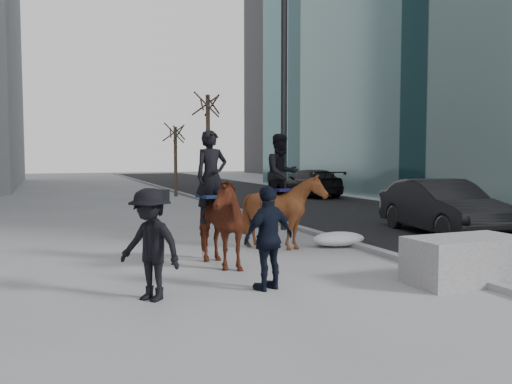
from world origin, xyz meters
name	(u,v)px	position (x,y,z in m)	size (l,w,h in m)	color
ground	(279,276)	(0.00, 0.00, 0.00)	(120.00, 120.00, 0.00)	gray
road	(339,210)	(7.00, 10.00, 0.01)	(8.00, 90.00, 0.01)	black
curb	(247,213)	(3.00, 10.00, 0.06)	(0.25, 90.00, 0.12)	gray
planter	(464,260)	(2.84, -1.69, 0.41)	(2.06, 1.03, 0.82)	#98999B
car_near	(442,207)	(6.41, 3.17, 0.78)	(1.65, 4.75, 1.56)	black
car_far	(310,183)	(9.24, 17.12, 0.73)	(2.04, 5.02, 1.46)	black
tree_near	(208,145)	(2.40, 13.21, 2.67)	(1.20, 1.20, 5.33)	#35261F
tree_far	(176,158)	(2.40, 19.59, 2.09)	(1.20, 1.20, 4.17)	#3A2E22
mounted_left	(213,216)	(-0.89, 1.29, 1.03)	(1.30, 2.27, 2.77)	#491A0E
mounted_right	(283,203)	(1.24, 2.61, 1.11)	(1.74, 1.88, 2.77)	#49230E
feeder	(269,238)	(-0.57, -0.88, 0.88)	(1.11, 1.01, 1.75)	black
camera_crew	(150,244)	(-2.54, -0.83, 0.89)	(1.22, 1.29, 1.75)	black
lamppost	(284,62)	(2.60, 5.64, 4.99)	(0.25, 0.80, 9.09)	black
snow_piles	(344,241)	(2.70, 2.26, 0.17)	(1.43, 9.72, 0.36)	white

